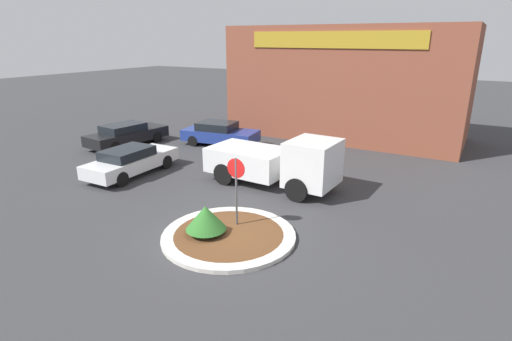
# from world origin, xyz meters

# --- Properties ---
(ground_plane) EXTENTS (120.00, 120.00, 0.00)m
(ground_plane) POSITION_xyz_m (0.00, 0.00, 0.00)
(ground_plane) COLOR #38383A
(traffic_island) EXTENTS (4.25, 4.25, 0.13)m
(traffic_island) POSITION_xyz_m (0.00, 0.00, 0.07)
(traffic_island) COLOR beige
(traffic_island) RESTS_ON ground_plane
(stop_sign) EXTENTS (0.65, 0.07, 2.44)m
(stop_sign) POSITION_xyz_m (-0.15, 0.70, 1.67)
(stop_sign) COLOR #4C4C51
(stop_sign) RESTS_ON ground_plane
(island_shrub) EXTENTS (1.28, 1.28, 0.93)m
(island_shrub) POSITION_xyz_m (-0.63, -0.34, 0.68)
(island_shrub) COLOR brown
(island_shrub) RESTS_ON traffic_island
(utility_truck) EXTENTS (5.72, 2.44, 2.22)m
(utility_truck) POSITION_xyz_m (-0.84, 4.85, 1.09)
(utility_truck) COLOR white
(utility_truck) RESTS_ON ground_plane
(storefront_building) EXTENTS (14.19, 6.07, 6.74)m
(storefront_building) POSITION_xyz_m (-1.50, 15.57, 3.37)
(storefront_building) COLOR brown
(storefront_building) RESTS_ON ground_plane
(parked_sedan_black) EXTENTS (2.23, 4.93, 1.32)m
(parked_sedan_black) POSITION_xyz_m (-11.55, 6.44, 0.68)
(parked_sedan_black) COLOR black
(parked_sedan_black) RESTS_ON ground_plane
(parked_sedan_white) EXTENTS (1.86, 4.61, 1.28)m
(parked_sedan_white) POSITION_xyz_m (-7.34, 2.85, 0.67)
(parked_sedan_white) COLOR silver
(parked_sedan_white) RESTS_ON ground_plane
(parked_sedan_blue) EXTENTS (4.60, 2.52, 1.35)m
(parked_sedan_blue) POSITION_xyz_m (-6.97, 9.36, 0.69)
(parked_sedan_blue) COLOR navy
(parked_sedan_blue) RESTS_ON ground_plane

